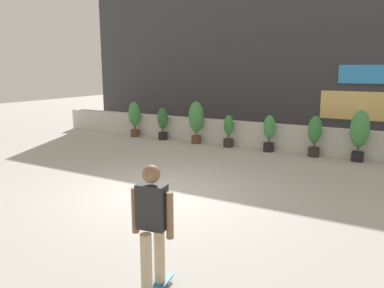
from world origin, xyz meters
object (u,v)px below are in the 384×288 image
at_px(potted_plant_0, 134,117).
at_px(potted_plant_5, 315,134).
at_px(potted_plant_4, 269,132).
at_px(skater_far_right, 152,225).
at_px(potted_plant_2, 196,119).
at_px(potted_plant_3, 228,130).
at_px(potted_plant_6, 360,131).
at_px(potted_plant_1, 163,122).

distance_m(potted_plant_0, potted_plant_5, 7.33).
distance_m(potted_plant_4, skater_far_right, 8.91).
xyz_separation_m(potted_plant_0, potted_plant_5, (7.33, 0.00, -0.10)).
bearing_deg(potted_plant_0, potted_plant_2, 0.00).
bearing_deg(potted_plant_3, potted_plant_6, -0.00).
bearing_deg(potted_plant_5, potted_plant_4, 180.00).
bearing_deg(potted_plant_3, potted_plant_0, -180.00).
relative_size(potted_plant_3, skater_far_right, 0.69).
relative_size(potted_plant_4, skater_far_right, 0.74).
bearing_deg(potted_plant_4, potted_plant_1, 180.00).
bearing_deg(skater_far_right, potted_plant_6, 80.91).
bearing_deg(potted_plant_3, potted_plant_5, -0.00).
bearing_deg(potted_plant_2, potted_plant_5, 0.00).
xyz_separation_m(potted_plant_3, potted_plant_6, (4.35, -0.00, 0.32)).
height_order(potted_plant_0, potted_plant_3, potted_plant_0).
relative_size(potted_plant_0, potted_plant_5, 1.10).
xyz_separation_m(potted_plant_1, skater_far_right, (5.82, -8.79, 0.23)).
height_order(potted_plant_2, skater_far_right, skater_far_right).
bearing_deg(potted_plant_6, potted_plant_0, 180.00).
distance_m(potted_plant_0, potted_plant_2, 2.95).
bearing_deg(potted_plant_2, potted_plant_0, 180.00).
distance_m(potted_plant_0, potted_plant_4, 5.82).
xyz_separation_m(potted_plant_1, potted_plant_2, (1.53, 0.00, 0.23)).
relative_size(potted_plant_0, potted_plant_1, 1.14).
height_order(potted_plant_1, potted_plant_6, potted_plant_6).
bearing_deg(potted_plant_0, potted_plant_1, 0.00).
bearing_deg(skater_far_right, potted_plant_0, 129.48).
bearing_deg(potted_plant_6, potted_plant_3, 180.00).
distance_m(potted_plant_2, potted_plant_4, 2.87).
distance_m(potted_plant_6, skater_far_right, 8.90).
xyz_separation_m(potted_plant_2, potted_plant_6, (5.70, 0.00, -0.01)).
distance_m(potted_plant_3, potted_plant_4, 1.52).
xyz_separation_m(potted_plant_2, potted_plant_4, (2.86, 0.00, -0.26)).
xyz_separation_m(potted_plant_2, potted_plant_5, (4.38, 0.00, -0.20)).
relative_size(potted_plant_2, potted_plant_5, 1.21).
height_order(potted_plant_4, potted_plant_6, potted_plant_6).
bearing_deg(potted_plant_6, potted_plant_4, 180.00).
xyz_separation_m(potted_plant_4, potted_plant_6, (2.83, 0.00, 0.25)).
xyz_separation_m(potted_plant_1, potted_plant_4, (4.40, 0.00, -0.02)).
bearing_deg(potted_plant_5, potted_plant_0, 180.00).
distance_m(potted_plant_3, skater_far_right, 9.27).
bearing_deg(potted_plant_4, potted_plant_3, 180.00).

